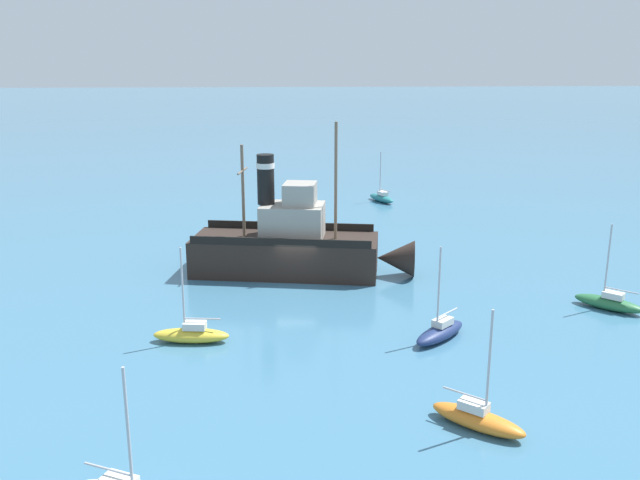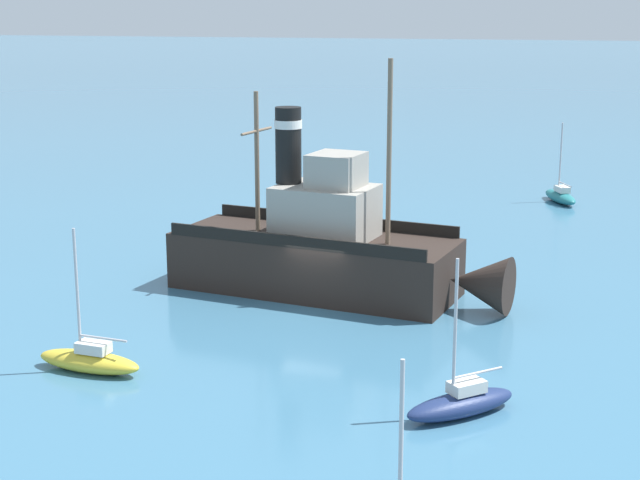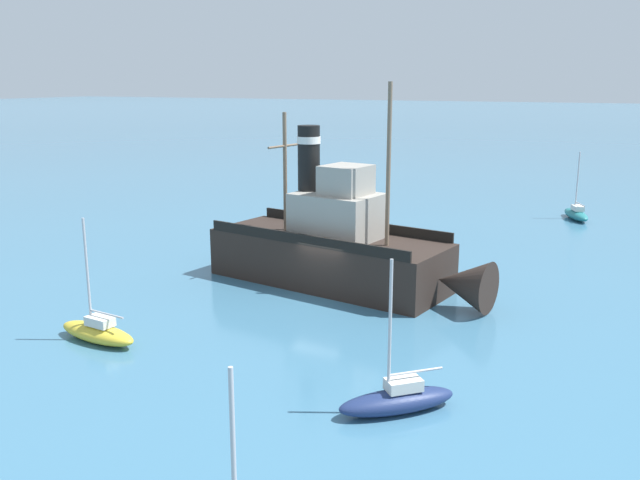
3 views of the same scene
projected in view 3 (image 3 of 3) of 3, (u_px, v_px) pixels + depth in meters
The scene contains 5 objects.
ground_plane at pixel (323, 295), 32.16m from camera, with size 600.00×600.00×0.00m, color teal.
old_tugboat at pixel (339, 249), 33.37m from camera, with size 6.42×14.77×9.90m.
sailboat_teal at pixel (576, 214), 49.49m from camera, with size 3.92×2.56×4.90m.
sailboat_yellow at pixel (98, 331), 26.33m from camera, with size 1.52×3.90×4.90m.
sailboat_navy at pixel (398, 399), 20.75m from camera, with size 3.41×3.52×4.90m.
Camera 3 is at (27.87, 12.85, 9.96)m, focal length 38.00 mm.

